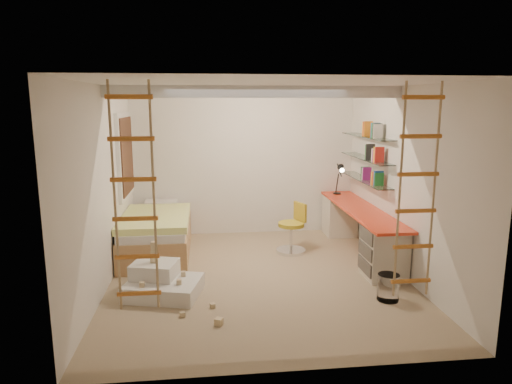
{
  "coord_description": "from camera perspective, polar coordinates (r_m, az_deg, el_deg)",
  "views": [
    {
      "loc": [
        -0.71,
        -5.91,
        2.38
      ],
      "look_at": [
        0.0,
        0.3,
        1.15
      ],
      "focal_mm": 32.0,
      "sensor_mm": 36.0,
      "label": 1
    }
  ],
  "objects": [
    {
      "name": "floor",
      "position": [
        6.41,
        0.31,
        -10.66
      ],
      "size": [
        4.5,
        4.5,
        0.0
      ],
      "primitive_type": "plane",
      "color": "#997F63",
      "rests_on": "ground"
    },
    {
      "name": "ceiling_beam",
      "position": [
        6.25,
        0.0,
        12.41
      ],
      "size": [
        4.0,
        0.18,
        0.16
      ],
      "primitive_type": "cube",
      "color": "white",
      "rests_on": "ceiling"
    },
    {
      "name": "window_frame",
      "position": [
        7.56,
        -16.11,
        4.4
      ],
      "size": [
        0.06,
        1.15,
        1.35
      ],
      "primitive_type": "cube",
      "color": "white",
      "rests_on": "wall_left"
    },
    {
      "name": "window_blind",
      "position": [
        7.56,
        -15.81,
        4.41
      ],
      "size": [
        0.02,
        1.0,
        1.2
      ],
      "primitive_type": "cube",
      "color": "#4C2D1E",
      "rests_on": "window_frame"
    },
    {
      "name": "rope_ladder_left",
      "position": [
        4.3,
        -14.96,
        -0.88
      ],
      "size": [
        0.41,
        0.04,
        2.13
      ],
      "primitive_type": null,
      "color": "#C77522",
      "rests_on": "ceiling"
    },
    {
      "name": "rope_ladder_right",
      "position": [
        4.72,
        19.46,
        -0.08
      ],
      "size": [
        0.41,
        0.04,
        2.13
      ],
      "primitive_type": null,
      "color": "orange",
      "rests_on": "ceiling"
    },
    {
      "name": "waste_bin",
      "position": [
        5.91,
        16.2,
        -11.37
      ],
      "size": [
        0.26,
        0.26,
        0.33
      ],
      "primitive_type": "cylinder",
      "color": "white",
      "rests_on": "floor"
    },
    {
      "name": "desk",
      "position": [
        7.46,
        12.76,
        -4.51
      ],
      "size": [
        0.56,
        2.8,
        0.75
      ],
      "color": "red",
      "rests_on": "floor"
    },
    {
      "name": "shelves",
      "position": [
        7.55,
        13.55,
        4.13
      ],
      "size": [
        0.25,
        1.8,
        0.71
      ],
      "color": "white",
      "rests_on": "wall_right"
    },
    {
      "name": "bed",
      "position": [
        7.47,
        -12.23,
        -5.06
      ],
      "size": [
        1.02,
        2.0,
        0.69
      ],
      "color": "#AD7F51",
      "rests_on": "floor"
    },
    {
      "name": "task_lamp",
      "position": [
        8.18,
        10.48,
        2.22
      ],
      "size": [
        0.14,
        0.36,
        0.57
      ],
      "color": "black",
      "rests_on": "desk"
    },
    {
      "name": "swivel_chair",
      "position": [
        7.38,
        4.56,
        -5.31
      ],
      "size": [
        0.62,
        0.62,
        0.8
      ],
      "color": "#B09C21",
      "rests_on": "floor"
    },
    {
      "name": "play_platform",
      "position": [
        5.97,
        -11.76,
        -11.02
      ],
      "size": [
        1.03,
        0.88,
        0.39
      ],
      "color": "silver",
      "rests_on": "floor"
    },
    {
      "name": "toy_blocks",
      "position": [
        5.65,
        -9.73,
        -11.13
      ],
      "size": [
        0.97,
        1.08,
        0.66
      ],
      "color": "#CCB284",
      "rests_on": "floor"
    },
    {
      "name": "books",
      "position": [
        7.54,
        13.58,
        4.81
      ],
      "size": [
        0.14,
        0.64,
        0.92
      ],
      "color": "#1E722D",
      "rests_on": "shelves"
    }
  ]
}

